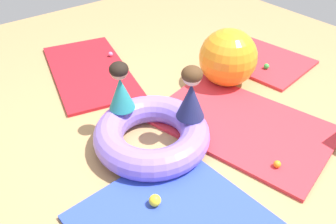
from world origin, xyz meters
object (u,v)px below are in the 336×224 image
at_px(inflatable_cushion, 152,134).
at_px(play_ball_green, 266,66).
at_px(play_ball_orange, 277,164).
at_px(exercise_ball_large, 228,58).
at_px(play_ball_yellow, 155,200).
at_px(child_in_teal, 120,87).
at_px(play_ball_pink, 111,54).
at_px(child_in_navy, 191,93).

height_order(inflatable_cushion, play_ball_green, inflatable_cushion).
relative_size(play_ball_orange, exercise_ball_large, 0.10).
relative_size(play_ball_yellow, play_ball_green, 1.39).
bearing_deg(child_in_teal, play_ball_pink, 164.02).
height_order(inflatable_cushion, child_in_teal, child_in_teal).
bearing_deg(child_in_teal, exercise_ball_large, 99.64).
xyz_separation_m(child_in_navy, play_ball_green, (-0.39, 1.68, -0.47)).
distance_m(child_in_navy, exercise_ball_large, 1.20).
height_order(child_in_navy, play_ball_green, child_in_navy).
xyz_separation_m(child_in_teal, play_ball_pink, (-1.44, 0.69, -0.46)).
bearing_deg(play_ball_pink, inflatable_cushion, -18.34).
bearing_deg(play_ball_orange, child_in_navy, -157.74).
relative_size(child_in_teal, play_ball_green, 7.04).
distance_m(play_ball_pink, play_ball_yellow, 2.65).
bearing_deg(inflatable_cushion, play_ball_green, 96.96).
xyz_separation_m(play_ball_pink, exercise_ball_large, (1.44, 0.82, 0.28)).
height_order(play_ball_pink, play_ball_green, play_ball_green).
distance_m(play_ball_pink, play_ball_green, 2.13).
relative_size(play_ball_orange, play_ball_green, 0.94).
xyz_separation_m(play_ball_orange, exercise_ball_large, (-1.35, 0.72, 0.28)).
bearing_deg(play_ball_green, inflatable_cushion, -83.04).
relative_size(child_in_navy, play_ball_green, 7.50).
bearing_deg(play_ball_orange, play_ball_pink, -178.05).
bearing_deg(exercise_ball_large, play_ball_green, 77.93).
bearing_deg(inflatable_cushion, play_ball_pink, 161.66).
bearing_deg(play_ball_yellow, exercise_ball_large, 118.67).
bearing_deg(play_ball_green, play_ball_yellow, -70.49).
bearing_deg(inflatable_cushion, exercise_ball_large, 105.09).
height_order(play_ball_green, exercise_ball_large, exercise_ball_large).
height_order(child_in_navy, play_ball_yellow, child_in_navy).
bearing_deg(play_ball_yellow, play_ball_green, 109.51).
xyz_separation_m(play_ball_pink, play_ball_green, (1.57, 1.44, 0.00)).
bearing_deg(child_in_navy, inflatable_cushion, 96.57).
distance_m(play_ball_orange, play_ball_green, 1.81).
distance_m(child_in_teal, play_ball_green, 2.18).
relative_size(child_in_navy, play_ball_orange, 7.95).
distance_m(inflatable_cushion, play_ball_green, 2.06).
bearing_deg(play_ball_yellow, play_ball_pink, 157.24).
distance_m(child_in_navy, play_ball_green, 1.79).
relative_size(child_in_navy, play_ball_pink, 8.17).
xyz_separation_m(inflatable_cushion, child_in_navy, (0.14, 0.36, 0.41)).
distance_m(child_in_teal, play_ball_yellow, 1.15).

